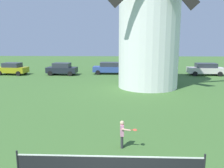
# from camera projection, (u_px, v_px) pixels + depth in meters

# --- Properties ---
(windmill) EXTENTS (7.38, 6.35, 14.37)m
(windmill) POSITION_uv_depth(u_px,v_px,m) (150.00, 7.00, 21.04)
(windmill) COLOR white
(windmill) RESTS_ON ground_plane
(tennis_net) EXTENTS (5.81, 0.06, 1.10)m
(tennis_net) POSITION_uv_depth(u_px,v_px,m) (110.00, 165.00, 7.12)
(tennis_net) COLOR black
(tennis_net) RESTS_ON ground_plane
(player_far) EXTENTS (0.72, 0.45, 1.18)m
(player_far) POSITION_uv_depth(u_px,v_px,m) (123.00, 132.00, 9.65)
(player_far) COLOR #333338
(player_far) RESTS_ON ground_plane
(parked_car_mustard) EXTENTS (3.98, 2.24, 1.56)m
(parked_car_mustard) POSITION_uv_depth(u_px,v_px,m) (12.00, 69.00, 30.09)
(parked_car_mustard) COLOR #999919
(parked_car_mustard) RESTS_ON ground_plane
(parked_car_black) EXTENTS (3.93, 2.08, 1.56)m
(parked_car_black) POSITION_uv_depth(u_px,v_px,m) (62.00, 69.00, 29.91)
(parked_car_black) COLOR #1E232D
(parked_car_black) RESTS_ON ground_plane
(parked_car_blue) EXTENTS (4.44, 1.98, 1.56)m
(parked_car_blue) POSITION_uv_depth(u_px,v_px,m) (110.00, 68.00, 30.74)
(parked_car_blue) COLOR #334C99
(parked_car_blue) RESTS_ON ground_plane
(parked_car_silver) EXTENTS (4.23, 1.90, 1.56)m
(parked_car_silver) POSITION_uv_depth(u_px,v_px,m) (158.00, 69.00, 29.99)
(parked_car_silver) COLOR silver
(parked_car_silver) RESTS_ON ground_plane
(parked_car_cream) EXTENTS (4.54, 2.03, 1.56)m
(parked_car_cream) POSITION_uv_depth(u_px,v_px,m) (206.00, 69.00, 29.59)
(parked_car_cream) COLOR silver
(parked_car_cream) RESTS_ON ground_plane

